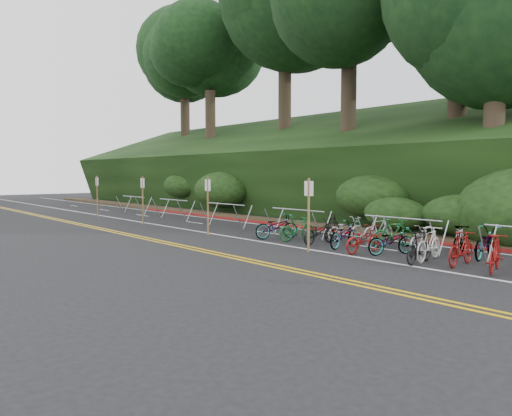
{
  "coord_description": "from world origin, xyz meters",
  "views": [
    {
      "loc": [
        -11.47,
        -6.71,
        2.66
      ],
      "look_at": [
        0.99,
        8.23,
        1.3
      ],
      "focal_mm": 35.0,
      "sensor_mm": 36.0,
      "label": 1
    }
  ],
  "objects": [
    {
      "name": "ground",
      "position": [
        0.0,
        0.0,
        0.0
      ],
      "size": [
        120.0,
        120.0,
        0.0
      ],
      "primitive_type": "plane",
      "color": "black",
      "rests_on": "ground"
    },
    {
      "name": "road_markings",
      "position": [
        0.63,
        10.1,
        0.0
      ],
      "size": [
        7.47,
        80.0,
        0.01
      ],
      "color": "gold",
      "rests_on": "ground"
    },
    {
      "name": "red_curb",
      "position": [
        5.7,
        12.0,
        0.05
      ],
      "size": [
        0.25,
        28.0,
        0.1
      ],
      "primitive_type": "cube",
      "color": "maroon",
      "rests_on": "ground"
    },
    {
      "name": "embankment",
      "position": [
        12.96,
        19.04,
        2.57
      ],
      "size": [
        14.3,
        48.14,
        9.11
      ],
      "color": "black",
      "rests_on": "ground"
    },
    {
      "name": "tree_cluster",
      "position": [
        9.76,
        22.03,
        12.69
      ],
      "size": [
        33.58,
        54.99,
        20.42
      ],
      "color": "#2D2319",
      "rests_on": "ground"
    },
    {
      "name": "bike_racks_rest",
      "position": [
        3.0,
        13.0,
        0.85
      ],
      "size": [
        1.14,
        23.0,
        1.17
      ],
      "color": "#989DA7",
      "rests_on": "ground"
    },
    {
      "name": "signposts_rest",
      "position": [
        0.6,
        14.0,
        1.43
      ],
      "size": [
        0.08,
        18.4,
        2.5
      ],
      "color": "brown",
      "rests_on": "ground"
    },
    {
      "name": "bike_front",
      "position": [
        1.5,
        1.36,
        0.48
      ],
      "size": [
        0.65,
        1.65,
        0.96
      ],
      "primitive_type": "imported",
      "rotation": [
        0.0,
        0.0,
        1.7
      ],
      "color": "black",
      "rests_on": "ground"
    },
    {
      "name": "bike_valet",
      "position": [
        2.94,
        2.62,
        0.48
      ],
      "size": [
        3.25,
        13.08,
        1.07
      ],
      "color": "slate",
      "rests_on": "ground"
    }
  ]
}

